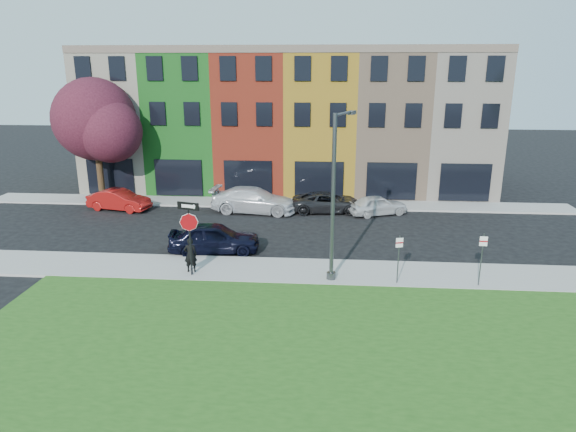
# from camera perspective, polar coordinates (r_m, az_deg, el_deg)

# --- Properties ---
(ground) EXTENTS (120.00, 120.00, 0.00)m
(ground) POSITION_cam_1_polar(r_m,az_deg,el_deg) (21.14, 2.53, -9.46)
(ground) COLOR black
(ground) RESTS_ON ground
(sidewalk_near) EXTENTS (40.00, 3.00, 0.12)m
(sidewalk_near) POSITION_cam_1_polar(r_m,az_deg,el_deg) (23.89, 7.61, -6.28)
(sidewalk_near) COLOR gray
(sidewalk_near) RESTS_ON ground
(sidewalk_far) EXTENTS (40.00, 2.40, 0.12)m
(sidewalk_far) POSITION_cam_1_polar(r_m,az_deg,el_deg) (35.40, -1.48, 1.44)
(sidewalk_far) COLOR gray
(sidewalk_far) RESTS_ON ground
(rowhouse_block) EXTENTS (30.00, 10.12, 10.00)m
(rowhouse_block) POSITION_cam_1_polar(r_m,az_deg,el_deg) (40.53, 0.08, 10.45)
(rowhouse_block) COLOR beige
(rowhouse_block) RESTS_ON ground
(stop_sign) EXTENTS (1.02, 0.31, 3.39)m
(stop_sign) POSITION_cam_1_polar(r_m,az_deg,el_deg) (22.91, -10.94, -0.87)
(stop_sign) COLOR black
(stop_sign) RESTS_ON sidewalk_near
(man) EXTENTS (0.77, 0.66, 1.61)m
(man) POSITION_cam_1_polar(r_m,az_deg,el_deg) (23.82, -10.79, -4.26)
(man) COLOR black
(man) RESTS_ON sidewalk_near
(sedan_near) EXTENTS (2.98, 5.04, 1.56)m
(sedan_near) POSITION_cam_1_polar(r_m,az_deg,el_deg) (26.38, -8.19, -2.41)
(sedan_near) COLOR black
(sedan_near) RESTS_ON ground
(parked_car_red) EXTENTS (3.07, 4.71, 1.36)m
(parked_car_red) POSITION_cam_1_polar(r_m,az_deg,el_deg) (35.58, -18.26, 1.71)
(parked_car_red) COLOR maroon
(parked_car_red) RESTS_ON ground
(parked_car_silver) EXTENTS (3.24, 5.95, 1.61)m
(parked_car_silver) POSITION_cam_1_polar(r_m,az_deg,el_deg) (33.33, -3.79, 1.78)
(parked_car_silver) COLOR silver
(parked_car_silver) RESTS_ON ground
(parked_car_dark) EXTENTS (2.93, 5.00, 1.29)m
(parked_car_dark) POSITION_cam_1_polar(r_m,az_deg,el_deg) (33.47, 4.45, 1.54)
(parked_car_dark) COLOR black
(parked_car_dark) RESTS_ON ground
(parked_car_white) EXTENTS (4.02, 4.75, 1.27)m
(parked_car_white) POSITION_cam_1_polar(r_m,az_deg,el_deg) (33.21, 9.94, 1.21)
(parked_car_white) COLOR silver
(parked_car_white) RESTS_ON ground
(street_lamp) EXTENTS (1.17, 2.46, 7.24)m
(street_lamp) POSITION_cam_1_polar(r_m,az_deg,el_deg) (22.02, 5.23, 2.03)
(street_lamp) COLOR #424547
(street_lamp) RESTS_ON sidewalk_near
(parking_sign_a) EXTENTS (0.31, 0.12, 2.16)m
(parking_sign_a) POSITION_cam_1_polar(r_m,az_deg,el_deg) (22.52, 12.20, -4.11)
(parking_sign_a) COLOR #424547
(parking_sign_a) RESTS_ON sidewalk_near
(parking_sign_b) EXTENTS (0.32, 0.09, 2.34)m
(parking_sign_b) POSITION_cam_1_polar(r_m,az_deg,el_deg) (23.22, 20.75, -3.94)
(parking_sign_b) COLOR #424547
(parking_sign_b) RESTS_ON sidewalk_near
(tree_purple) EXTENTS (6.67, 5.83, 8.35)m
(tree_purple) POSITION_cam_1_polar(r_m,az_deg,el_deg) (37.69, -20.50, 9.83)
(tree_purple) COLOR black
(tree_purple) RESTS_ON sidewalk_far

